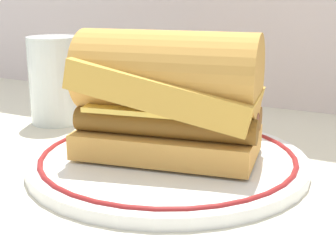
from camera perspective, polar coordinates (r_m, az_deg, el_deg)
The scene contains 4 objects.
ground_plane at distance 0.51m, azimuth -0.55°, elevation -5.70°, with size 1.50×1.50×0.00m, color beige.
plate at distance 0.53m, azimuth 0.00°, elevation -3.88°, with size 0.29×0.29×0.01m.
sausage_sandwich at distance 0.51m, azimuth 0.00°, elevation 3.64°, with size 0.20×0.13×0.13m.
drinking_glass at distance 0.71m, azimuth -12.80°, elevation 4.54°, with size 0.07×0.07×0.12m.
Camera 1 is at (0.22, -0.42, 0.19)m, focal length 53.22 mm.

